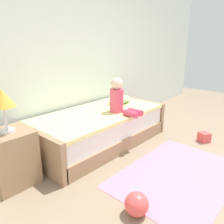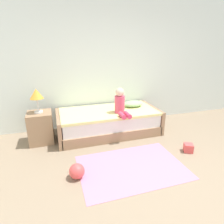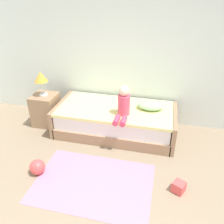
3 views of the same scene
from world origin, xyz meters
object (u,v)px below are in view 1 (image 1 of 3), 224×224
at_px(nightstand, 11,158).
at_px(toy_ball, 137,204).
at_px(bed, 100,128).
at_px(table_lamp, 3,100).
at_px(pillow, 120,99).
at_px(toy_block, 204,137).
at_px(child_figure, 119,99).

relative_size(nightstand, toy_ball, 2.74).
distance_m(bed, nightstand, 1.35).
height_order(table_lamp, pillow, table_lamp).
bearing_deg(toy_block, nightstand, 154.75).
xyz_separation_m(nightstand, pillow, (1.94, 0.11, 0.26)).
distance_m(nightstand, table_lamp, 0.64).
distance_m(table_lamp, pillow, 1.98).
distance_m(bed, toy_ball, 1.55).
xyz_separation_m(pillow, toy_block, (0.53, -1.28, -0.49)).
relative_size(bed, nightstand, 3.52).
bearing_deg(pillow, toy_ball, -135.79).
xyz_separation_m(bed, toy_block, (1.12, -1.18, -0.17)).
bearing_deg(nightstand, bed, 0.57).
bearing_deg(pillow, child_figure, -141.36).
height_order(child_figure, toy_block, child_figure).
height_order(child_figure, pillow, child_figure).
relative_size(bed, child_figure, 4.14).
relative_size(table_lamp, child_figure, 0.88).
height_order(nightstand, child_figure, child_figure).
height_order(nightstand, pillow, pillow).
height_order(nightstand, toy_ball, nightstand).
xyz_separation_m(bed, pillow, (0.59, 0.10, 0.32)).
bearing_deg(nightstand, pillow, 3.34).
distance_m(bed, child_figure, 0.54).
bearing_deg(nightstand, toy_ball, -68.53).
bearing_deg(toy_ball, child_figure, 46.18).
height_order(toy_ball, toy_block, toy_ball).
xyz_separation_m(bed, child_figure, (0.18, -0.23, 0.46)).
bearing_deg(nightstand, toy_block, -25.25).
xyz_separation_m(bed, toy_ball, (-0.84, -1.30, -0.14)).
distance_m(nightstand, pillow, 1.96).
bearing_deg(bed, pillow, 9.58).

